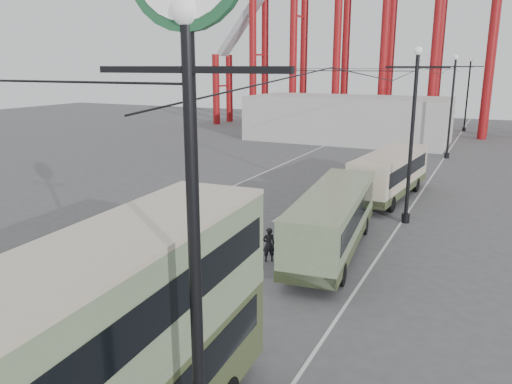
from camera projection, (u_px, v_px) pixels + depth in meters
The scene contains 11 objects.
ground at pixel (91, 370), 14.11m from camera, with size 160.00×160.00×0.00m, color #4A4A4C.
road_markings at pixel (306, 201), 31.65m from camera, with size 12.52×120.00×0.01m.
lamp_post_near at pixel (190, 101), 7.19m from camera, with size 3.20×0.44×10.80m.
lamp_post_mid at pixel (412, 138), 26.28m from camera, with size 3.20×0.44×9.32m.
lamp_post_far at pixel (451, 108), 45.47m from camera, with size 3.20×0.44×9.32m.
lamp_post_distant at pixel (467, 95), 64.65m from camera, with size 3.20×0.44×9.32m.
fairground_shed at pixel (347, 119), 57.02m from camera, with size 22.00×10.00×5.00m, color #AFAFA9.
double_decker_bus at pixel (111, 356), 9.59m from camera, with size 3.08×9.91×5.25m.
single_decker_green at pixel (333, 218), 22.63m from camera, with size 3.45×10.46×2.90m.
single_decker_cream at pixel (390, 173), 32.02m from camera, with size 3.32×9.77×2.98m.
pedestrian at pixel (269, 245), 21.80m from camera, with size 0.56×0.37×1.55m, color black.
Camera 1 is at (9.65, -9.14, 8.35)m, focal length 35.00 mm.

